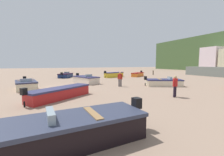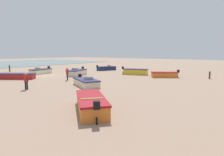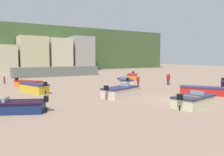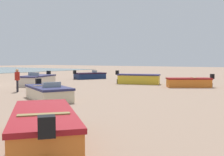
{
  "view_description": "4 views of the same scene",
  "coord_description": "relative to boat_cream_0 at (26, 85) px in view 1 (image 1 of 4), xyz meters",
  "views": [
    {
      "loc": [
        15.53,
        -0.07,
        2.48
      ],
      "look_at": [
        -1.98,
        7.37,
        0.64
      ],
      "focal_mm": 23.51,
      "sensor_mm": 36.0,
      "label": 1
    },
    {
      "loc": [
        16.43,
        25.34,
        3.52
      ],
      "look_at": [
        0.56,
        13.52,
        0.77
      ],
      "focal_mm": 29.64,
      "sensor_mm": 36.0,
      "label": 2
    },
    {
      "loc": [
        -14.48,
        -13.17,
        3.56
      ],
      "look_at": [
        1.93,
        13.77,
        0.76
      ],
      "focal_mm": 36.43,
      "sensor_mm": 36.0,
      "label": 3
    },
    {
      "loc": [
        13.41,
        23.43,
        2.21
      ],
      "look_at": [
        -2.08,
        12.77,
        1.01
      ],
      "focal_mm": 44.45,
      "sensor_mm": 36.0,
      "label": 4
    }
  ],
  "objects": [
    {
      "name": "beach_walker_distant",
      "position": [
        2.11,
        9.25,
        0.53
      ],
      "size": [
        0.47,
        0.49,
        1.62
      ],
      "rotation": [
        0.0,
        0.0,
        0.96
      ],
      "color": "#25222B",
      "rests_on": "ground"
    },
    {
      "name": "boat_navy_3",
      "position": [
        -11.36,
        4.84,
        -0.04
      ],
      "size": [
        4.02,
        3.08,
        1.06
      ],
      "rotation": [
        0.0,
        0.0,
        1.13
      ],
      "color": "navy",
      "rests_on": "ground"
    },
    {
      "name": "boat_cream_9",
      "position": [
        3.6,
        13.99,
        -0.03
      ],
      "size": [
        3.2,
        4.21,
        1.08
      ],
      "rotation": [
        0.0,
        0.0,
        5.84
      ],
      "color": "beige",
      "rests_on": "ground"
    },
    {
      "name": "ground_plane",
      "position": [
        0.9,
        2.28,
        -0.42
      ],
      "size": [
        160.0,
        160.0,
        0.0
      ],
      "primitive_type": "plane",
      "color": "gray"
    },
    {
      "name": "boat_cream_1",
      "position": [
        -2.13,
        6.41,
        0.03
      ],
      "size": [
        4.23,
        2.9,
        1.21
      ],
      "rotation": [
        0.0,
        0.0,
        5.06
      ],
      "color": "beige",
      "rests_on": "ground"
    },
    {
      "name": "townhouse_left",
      "position": [
        -13.53,
        49.4,
        3.36
      ],
      "size": [
        5.14,
        6.24,
        7.56
      ],
      "primitive_type": "cube",
      "color": "silver",
      "rests_on": "ground"
    },
    {
      "name": "boat_cream_0",
      "position": [
        0.0,
        0.0,
        0.0
      ],
      "size": [
        3.83,
        2.39,
        1.14
      ],
      "rotation": [
        0.0,
        0.0,
        4.9
      ],
      "color": "beige",
      "rests_on": "ground"
    },
    {
      "name": "boat_red_5",
      "position": [
        5.43,
        2.85,
        -0.02
      ],
      "size": [
        3.84,
        4.67,
        1.12
      ],
      "rotation": [
        0.0,
        0.0,
        0.62
      ],
      "color": "red",
      "rests_on": "ground"
    },
    {
      "name": "boat_yellow_2",
      "position": [
        -8.38,
        13.12,
        0.05
      ],
      "size": [
        2.39,
        4.21,
        1.25
      ],
      "rotation": [
        0.0,
        0.0,
        0.32
      ],
      "color": "gold",
      "rests_on": "ground"
    },
    {
      "name": "mooring_post_near_water",
      "position": [
        -10.07,
        23.48,
        0.07
      ],
      "size": [
        0.2,
        0.2,
        1.0
      ],
      "primitive_type": "cylinder",
      "color": "#3E3224",
      "rests_on": "ground"
    },
    {
      "name": "beach_walker_foreground",
      "position": [
        8.33,
        10.75,
        0.53
      ],
      "size": [
        0.44,
        0.53,
        1.62
      ],
      "rotation": [
        0.0,
        0.0,
        5.06
      ],
      "color": "black",
      "rests_on": "ground"
    },
    {
      "name": "boat_black_7",
      "position": [
        11.92,
        2.93,
        0.03
      ],
      "size": [
        1.97,
        4.68,
        1.19
      ],
      "rotation": [
        0.0,
        0.0,
        3.21
      ],
      "color": "black",
      "rests_on": "ground"
    },
    {
      "name": "boat_orange_8",
      "position": [
        -8.0,
        18.07,
        -0.02
      ],
      "size": [
        3.04,
        3.66,
        1.09
      ],
      "rotation": [
        0.0,
        0.0,
        3.74
      ],
      "color": "orange",
      "rests_on": "ground"
    }
  ]
}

